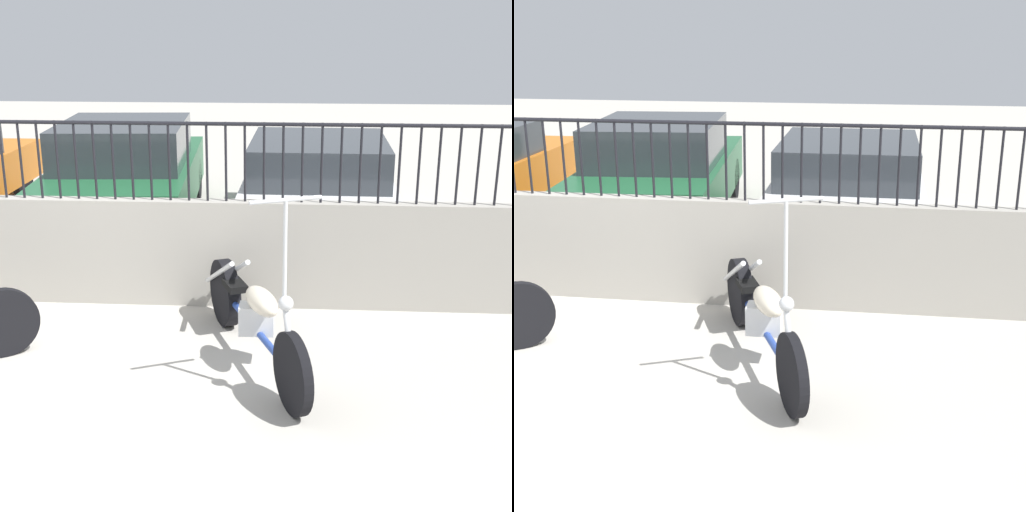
{
  "view_description": "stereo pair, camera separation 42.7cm",
  "coord_description": "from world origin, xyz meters",
  "views": [
    {
      "loc": [
        2.5,
        -4.3,
        2.69
      ],
      "look_at": [
        2.1,
        1.66,
        0.7
      ],
      "focal_mm": 50.0,
      "sensor_mm": 36.0,
      "label": 1
    },
    {
      "loc": [
        2.92,
        -4.25,
        2.69
      ],
      "look_at": [
        2.1,
        1.66,
        0.7
      ],
      "focal_mm": 50.0,
      "sensor_mm": 36.0,
      "label": 2
    }
  ],
  "objects": [
    {
      "name": "car_green",
      "position": [
        0.12,
        5.09,
        0.7
      ],
      "size": [
        2.08,
        4.27,
        1.41
      ],
      "rotation": [
        0.0,
        0.0,
        1.64
      ],
      "color": "black",
      "rests_on": "ground_plane"
    },
    {
      "name": "fence_railing",
      "position": [
        0.0,
        2.24,
        1.55
      ],
      "size": [
        9.09,
        0.04,
        0.74
      ],
      "color": "black",
      "rests_on": "low_wall"
    },
    {
      "name": "motorcycle_blue",
      "position": [
        2.09,
        1.1,
        0.39
      ],
      "size": [
        1.05,
        2.2,
        1.55
      ],
      "rotation": [
        0.0,
        0.0,
        -1.17
      ],
      "color": "black",
      "rests_on": "ground_plane"
    },
    {
      "name": "low_wall",
      "position": [
        0.0,
        2.24,
        0.52
      ],
      "size": [
        9.09,
        0.18,
        1.05
      ],
      "color": "#9E998E",
      "rests_on": "ground_plane"
    },
    {
      "name": "car_white",
      "position": [
        2.69,
        4.63,
        0.65
      ],
      "size": [
        1.88,
        4.1,
        1.29
      ],
      "rotation": [
        0.0,
        0.0,
        1.56
      ],
      "color": "black",
      "rests_on": "ground_plane"
    }
  ]
}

